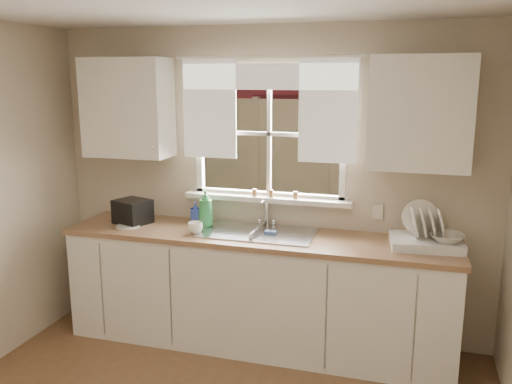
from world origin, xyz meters
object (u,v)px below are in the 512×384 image
(soap_bottle_a, at_px, (206,208))
(black_appliance, at_px, (133,212))
(cup, at_px, (195,228))
(dish_rack, at_px, (426,238))

(soap_bottle_a, relative_size, black_appliance, 1.16)
(cup, distance_m, black_appliance, 0.63)
(soap_bottle_a, height_order, cup, soap_bottle_a)
(dish_rack, relative_size, black_appliance, 1.98)
(dish_rack, height_order, soap_bottle_a, dish_rack)
(dish_rack, height_order, black_appliance, dish_rack)
(cup, height_order, black_appliance, black_appliance)
(soap_bottle_a, distance_m, black_appliance, 0.63)
(dish_rack, relative_size, cup, 4.62)
(soap_bottle_a, bearing_deg, black_appliance, 175.97)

